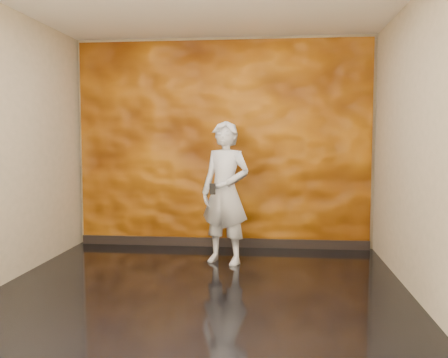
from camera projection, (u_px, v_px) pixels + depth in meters
The scene contains 5 objects.
room at pixel (200, 145), 4.73m from camera, with size 4.02×4.02×2.81m.
feature_wall at pixel (223, 145), 6.68m from camera, with size 3.90×0.06×2.75m, color #CB720E.
baseboard at pixel (222, 242), 6.75m from camera, with size 3.90×0.04×0.12m, color black.
man at pixel (225, 193), 5.82m from camera, with size 0.61×0.40×1.66m, color #8F939D.
phone at pixel (213, 189), 5.60m from camera, with size 0.07×0.01×0.12m, color black.
Camera 1 is at (0.72, -4.69, 1.47)m, focal length 40.00 mm.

